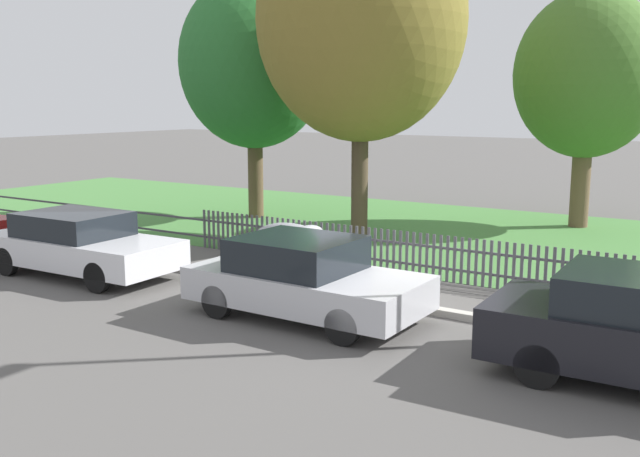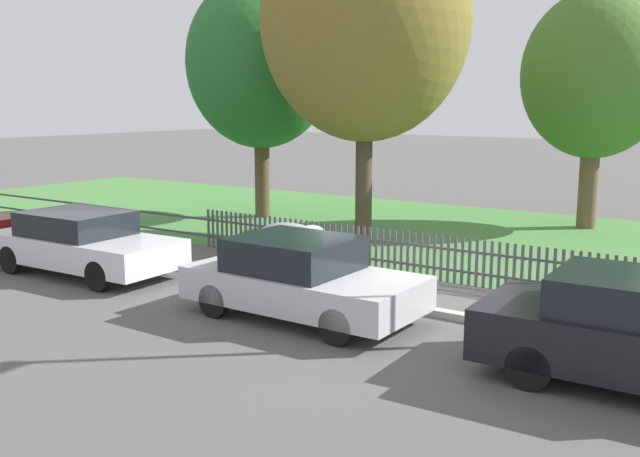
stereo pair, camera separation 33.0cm
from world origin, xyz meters
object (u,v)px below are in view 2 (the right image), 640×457
object	(u,v)px
parked_car_navy_estate	(301,278)
tree_behind_motorcycle	(366,20)
tree_nearest_kerb	(261,63)
parked_car_black_saloon	(82,242)
covered_motorcycle	(294,243)
tree_mid_park	(596,75)

from	to	relation	value
parked_car_navy_estate	tree_behind_motorcycle	distance (m)	8.12
parked_car_navy_estate	tree_nearest_kerb	world-z (taller)	tree_nearest_kerb
parked_car_black_saloon	tree_behind_motorcycle	bearing A→B (deg)	61.51
parked_car_black_saloon	tree_behind_motorcycle	xyz separation A→B (m)	(3.09, 6.16, 4.79)
covered_motorcycle	tree_nearest_kerb	distance (m)	8.51
covered_motorcycle	tree_behind_motorcycle	size ratio (longest dim) A/B	0.24
parked_car_navy_estate	parked_car_black_saloon	bearing A→B (deg)	-178.69
parked_car_navy_estate	tree_mid_park	bearing A→B (deg)	81.89
parked_car_navy_estate	tree_nearest_kerb	size ratio (longest dim) A/B	0.54
parked_car_black_saloon	tree_behind_motorcycle	distance (m)	8.39
parked_car_navy_estate	covered_motorcycle	size ratio (longest dim) A/B	1.91
parked_car_navy_estate	tree_behind_motorcycle	size ratio (longest dim) A/B	0.47
tree_nearest_kerb	tree_mid_park	size ratio (longest dim) A/B	1.11
parked_car_navy_estate	tree_mid_park	world-z (taller)	tree_mid_park
tree_nearest_kerb	tree_behind_motorcycle	size ratio (longest dim) A/B	0.86
parked_car_navy_estate	covered_motorcycle	distance (m)	3.05
tree_nearest_kerb	tree_behind_motorcycle	distance (m)	5.03
covered_motorcycle	tree_mid_park	xyz separation A→B (m)	(3.65, 9.02, 3.58)
tree_behind_motorcycle	tree_mid_park	xyz separation A→B (m)	(4.17, 5.32, -1.22)
parked_car_black_saloon	tree_mid_park	bearing A→B (deg)	55.84
parked_car_black_saloon	tree_nearest_kerb	size ratio (longest dim) A/B	0.60
tree_nearest_kerb	tree_mid_park	xyz separation A→B (m)	(8.82, 3.57, -0.44)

